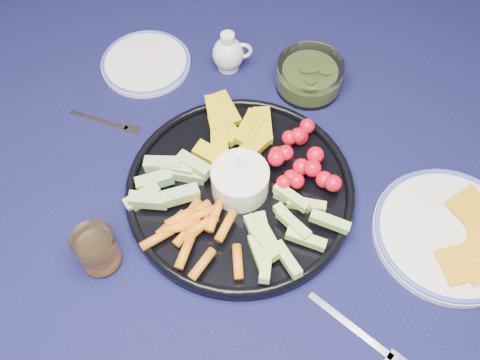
% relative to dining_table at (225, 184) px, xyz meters
% --- Properties ---
extents(dining_table, '(1.67, 1.07, 0.75)m').
position_rel_dining_table_xyz_m(dining_table, '(0.00, 0.00, 0.00)').
color(dining_table, '#4C2D19').
rests_on(dining_table, ground).
extents(crudite_platter, '(0.39, 0.39, 0.12)m').
position_rel_dining_table_xyz_m(crudite_platter, '(0.04, -0.07, 0.11)').
color(crudite_platter, black).
rests_on(crudite_platter, dining_table).
extents(creamer_pitcher, '(0.08, 0.06, 0.09)m').
position_rel_dining_table_xyz_m(creamer_pitcher, '(-0.03, 0.22, 0.12)').
color(creamer_pitcher, white).
rests_on(creamer_pitcher, dining_table).
extents(pickle_bowl, '(0.13, 0.13, 0.06)m').
position_rel_dining_table_xyz_m(pickle_bowl, '(0.13, 0.20, 0.11)').
color(pickle_bowl, silver).
rests_on(pickle_bowl, dining_table).
extents(cheese_plate, '(0.25, 0.25, 0.03)m').
position_rel_dining_table_xyz_m(cheese_plate, '(0.39, -0.09, 0.10)').
color(cheese_plate, white).
rests_on(cheese_plate, dining_table).
extents(juice_tumbler, '(0.07, 0.07, 0.08)m').
position_rel_dining_table_xyz_m(juice_tumbler, '(-0.15, -0.23, 0.12)').
color(juice_tumbler, silver).
rests_on(juice_tumbler, dining_table).
extents(fork_left, '(0.14, 0.04, 0.00)m').
position_rel_dining_table_xyz_m(fork_left, '(-0.22, 0.04, 0.09)').
color(fork_left, silver).
rests_on(fork_left, dining_table).
extents(fork_right, '(0.16, 0.10, 0.00)m').
position_rel_dining_table_xyz_m(fork_right, '(0.27, -0.28, 0.09)').
color(fork_right, silver).
rests_on(fork_right, dining_table).
extents(side_plate_extra, '(0.18, 0.18, 0.01)m').
position_rel_dining_table_xyz_m(side_plate_extra, '(-0.20, 0.20, 0.10)').
color(side_plate_extra, white).
rests_on(side_plate_extra, dining_table).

